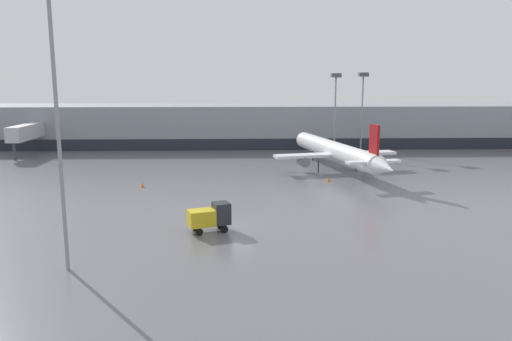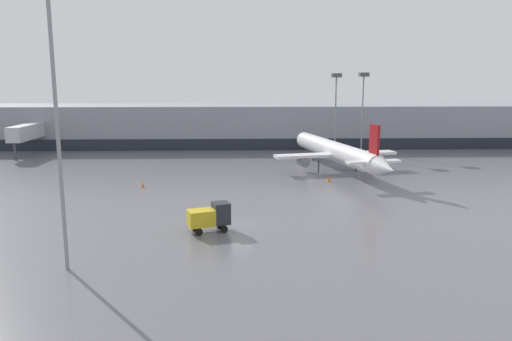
% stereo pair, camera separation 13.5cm
% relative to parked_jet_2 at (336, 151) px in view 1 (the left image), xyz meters
% --- Properties ---
extents(ground_plane, '(320.00, 320.00, 0.00)m').
position_rel_parked_jet_2_xyz_m(ground_plane, '(-15.61, -29.83, -3.24)').
color(ground_plane, slate).
extents(terminal_building, '(160.00, 28.10, 9.00)m').
position_rel_parked_jet_2_xyz_m(terminal_building, '(-15.76, 32.11, 1.26)').
color(terminal_building, gray).
rests_on(terminal_building, ground_plane).
extents(parked_jet_2, '(20.43, 36.38, 8.69)m').
position_rel_parked_jet_2_xyz_m(parked_jet_2, '(0.00, 0.00, 0.00)').
color(parked_jet_2, white).
rests_on(parked_jet_2, ground_plane).
extents(service_truck_2, '(4.41, 3.02, 2.83)m').
position_rel_parked_jet_2_xyz_m(service_truck_2, '(-18.43, -31.79, -1.68)').
color(service_truck_2, gold).
rests_on(service_truck_2, ground_plane).
extents(traffic_cone_2, '(0.48, 0.48, 0.72)m').
position_rel_parked_jet_2_xyz_m(traffic_cone_2, '(-2.56, -8.27, -2.88)').
color(traffic_cone_2, orange).
rests_on(traffic_cone_2, ground_plane).
extents(traffic_cone_4, '(0.47, 0.47, 0.75)m').
position_rel_parked_jet_2_xyz_m(traffic_cone_4, '(-28.95, -11.23, -2.86)').
color(traffic_cone_4, orange).
rests_on(traffic_cone_4, ground_plane).
extents(apron_light_mast_0, '(1.80, 1.80, 15.92)m').
position_rel_parked_jet_2_xyz_m(apron_light_mast_0, '(9.16, 20.89, 9.54)').
color(apron_light_mast_0, gray).
rests_on(apron_light_mast_0, ground_plane).
extents(apron_light_mast_2, '(1.80, 1.80, 22.25)m').
position_rel_parked_jet_2_xyz_m(apron_light_mast_2, '(-29.14, -41.25, 13.86)').
color(apron_light_mast_2, gray).
rests_on(apron_light_mast_2, ground_plane).
extents(apron_light_mast_4, '(1.80, 1.80, 15.76)m').
position_rel_parked_jet_2_xyz_m(apron_light_mast_4, '(3.26, 18.57, 9.43)').
color(apron_light_mast_4, gray).
rests_on(apron_light_mast_4, ground_plane).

